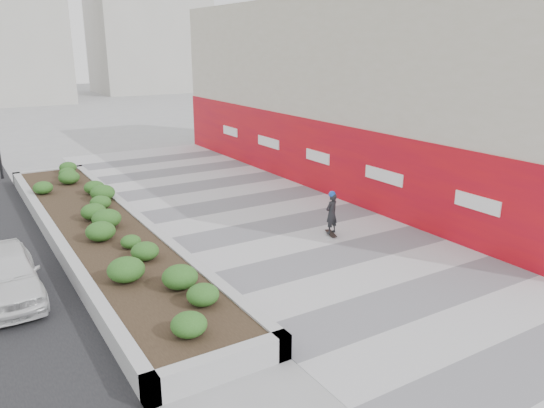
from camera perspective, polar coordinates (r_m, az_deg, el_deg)
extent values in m
plane|color=gray|center=(14.61, 10.97, -7.89)|extent=(160.00, 160.00, 0.00)
cube|color=#A8A8AD|center=(16.74, 4.06, -4.32)|extent=(8.00, 36.00, 0.01)
cube|color=#BCB2A0|center=(24.76, 9.51, 11.89)|extent=(6.00, 24.00, 8.00)
cube|color=red|center=(23.28, 3.62, 5.56)|extent=(0.12, 24.00, 3.00)
cube|color=#9E9EA0|center=(10.36, -5.58, -17.01)|extent=(3.00, 0.30, 0.55)
cube|color=#9E9EA0|center=(26.39, -22.84, 2.89)|extent=(3.00, 0.30, 0.55)
cube|color=#9E9EA0|center=(17.76, -22.37, -3.40)|extent=(0.30, 18.00, 0.55)
cube|color=#9E9EA0|center=(18.31, -14.07, -2.02)|extent=(0.30, 18.00, 0.55)
cube|color=#2D2116|center=(18.00, -18.15, -2.79)|extent=(2.40, 17.40, 0.50)
cylinder|color=#595654|center=(17.02, 5.43, -4.00)|extent=(0.44, 0.44, 0.01)
cube|color=black|center=(17.57, 6.35, -3.14)|extent=(0.43, 0.75, 0.02)
imported|color=black|center=(17.35, 6.42, -1.00)|extent=(0.56, 0.43, 1.36)
sphere|color=blue|center=(17.16, 6.49, 1.03)|extent=(0.23, 0.23, 0.23)
imported|color=white|center=(14.59, -26.78, -6.75)|extent=(1.55, 3.79, 1.29)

